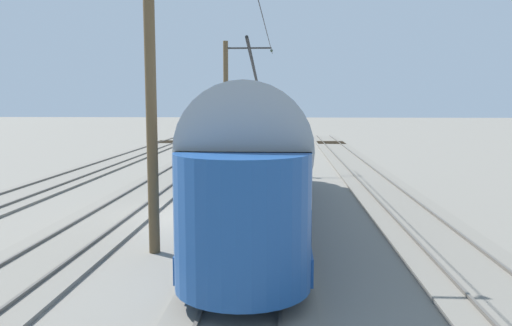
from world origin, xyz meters
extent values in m
plane|color=gray|center=(0.00, 0.00, 0.00)|extent=(220.00, 220.00, 0.00)
cube|color=slate|center=(-7.62, 0.00, 0.05)|extent=(2.80, 80.00, 0.10)
cube|color=#59544C|center=(-6.91, 0.00, 0.14)|extent=(0.07, 80.00, 0.08)
cube|color=#59544C|center=(-8.34, 0.00, 0.14)|extent=(0.07, 80.00, 0.08)
cube|color=#2D2316|center=(-7.62, -32.00, 0.11)|extent=(2.50, 0.24, 0.08)
cube|color=#2D2316|center=(-7.62, -31.35, 0.11)|extent=(2.50, 0.24, 0.08)
cube|color=#2D2316|center=(-7.62, -30.70, 0.11)|extent=(2.50, 0.24, 0.08)
cube|color=#2D2316|center=(-7.62, -30.05, 0.11)|extent=(2.50, 0.24, 0.08)
cube|color=#2D2316|center=(-7.62, -29.40, 0.11)|extent=(2.50, 0.24, 0.08)
cube|color=slate|center=(-2.54, 0.00, 0.05)|extent=(2.80, 80.00, 0.10)
cube|color=#59544C|center=(-1.82, 0.00, 0.14)|extent=(0.07, 80.00, 0.08)
cube|color=#59544C|center=(-3.26, 0.00, 0.14)|extent=(0.07, 80.00, 0.08)
cube|color=#2D2316|center=(-2.54, -32.00, 0.11)|extent=(2.50, 0.24, 0.08)
cube|color=#2D2316|center=(-2.54, -31.35, 0.11)|extent=(2.50, 0.24, 0.08)
cube|color=#2D2316|center=(-2.54, -30.70, 0.11)|extent=(2.50, 0.24, 0.08)
cube|color=#2D2316|center=(-2.54, -30.05, 0.11)|extent=(2.50, 0.24, 0.08)
cube|color=#2D2316|center=(-2.54, -29.40, 0.11)|extent=(2.50, 0.24, 0.08)
cube|color=slate|center=(2.54, 0.00, 0.05)|extent=(2.80, 80.00, 0.10)
cube|color=#59544C|center=(3.26, 0.00, 0.14)|extent=(0.07, 80.00, 0.08)
cube|color=#59544C|center=(1.82, 0.00, 0.14)|extent=(0.07, 80.00, 0.08)
cube|color=#2D2316|center=(2.54, -32.00, 0.11)|extent=(2.50, 0.24, 0.08)
cube|color=#2D2316|center=(2.54, -31.35, 0.11)|extent=(2.50, 0.24, 0.08)
cube|color=#2D2316|center=(2.54, -30.70, 0.11)|extent=(2.50, 0.24, 0.08)
cube|color=#2D2316|center=(2.54, -30.05, 0.11)|extent=(2.50, 0.24, 0.08)
cube|color=#2D2316|center=(2.54, -29.40, 0.11)|extent=(2.50, 0.24, 0.08)
cube|color=#2D2316|center=(7.62, -32.00, 0.11)|extent=(2.50, 0.24, 0.08)
cube|color=#2D2316|center=(7.62, -31.35, 0.11)|extent=(2.50, 0.24, 0.08)
cube|color=#2D2316|center=(7.62, -30.70, 0.11)|extent=(2.50, 0.24, 0.08)
cube|color=#2D2316|center=(7.62, -30.05, 0.11)|extent=(2.50, 0.24, 0.08)
cube|color=#2D2316|center=(7.62, -29.40, 0.11)|extent=(2.50, 0.24, 0.08)
cube|color=#1E4C93|center=(-2.54, -0.06, 0.71)|extent=(2.65, 15.46, 0.55)
cube|color=#1E4C93|center=(-2.54, -0.06, 1.46)|extent=(2.55, 15.46, 0.95)
cube|color=silver|center=(-2.54, -0.06, 2.46)|extent=(2.55, 15.46, 1.05)
cylinder|color=#999EA3|center=(-2.54, -0.06, 2.98)|extent=(2.65, 15.15, 2.65)
cylinder|color=#1E4C93|center=(-2.54, -7.74, 1.70)|extent=(2.55, 2.55, 2.55)
cylinder|color=#1E4C93|center=(-2.54, 7.62, 1.70)|extent=(2.55, 2.55, 2.55)
cube|color=black|center=(-2.54, -8.88, 2.72)|extent=(1.63, 0.08, 0.36)
cube|color=black|center=(-2.54, -8.91, 2.41)|extent=(1.73, 0.06, 0.80)
cube|color=black|center=(-3.84, -0.06, 2.46)|extent=(0.04, 12.98, 0.80)
cube|color=black|center=(-1.25, -0.06, 2.46)|extent=(0.04, 12.98, 0.80)
cylinder|color=silver|center=(-2.54, -9.00, 1.46)|extent=(0.24, 0.06, 0.24)
cube|color=gray|center=(-2.54, -8.94, 0.53)|extent=(1.94, 0.12, 0.20)
cylinder|color=black|center=(-2.54, 4.40, 4.74)|extent=(0.07, 4.31, 0.94)
cylinder|color=black|center=(-3.26, -5.01, 0.56)|extent=(0.10, 0.76, 0.76)
cylinder|color=black|center=(-1.82, -5.01, 0.56)|extent=(0.10, 0.76, 0.76)
cylinder|color=black|center=(-3.26, 4.88, 0.56)|extent=(0.10, 0.76, 0.76)
cylinder|color=black|center=(-1.82, 4.88, 0.56)|extent=(0.10, 0.76, 0.76)
cylinder|color=brown|center=(0.05, -12.17, 3.65)|extent=(0.28, 0.28, 7.30)
cylinder|color=#2D2D2D|center=(-1.24, -12.17, 6.90)|extent=(2.59, 0.10, 0.10)
sphere|color=#334733|center=(-2.54, -12.17, 6.75)|extent=(0.16, 0.16, 0.16)
cylinder|color=brown|center=(0.05, 4.15, 3.65)|extent=(0.28, 0.28, 7.30)
cylinder|color=black|center=(-1.24, -12.17, 6.90)|extent=(2.59, 0.02, 0.02)
camera|label=1|loc=(-3.31, 16.81, 3.90)|focal=35.59mm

